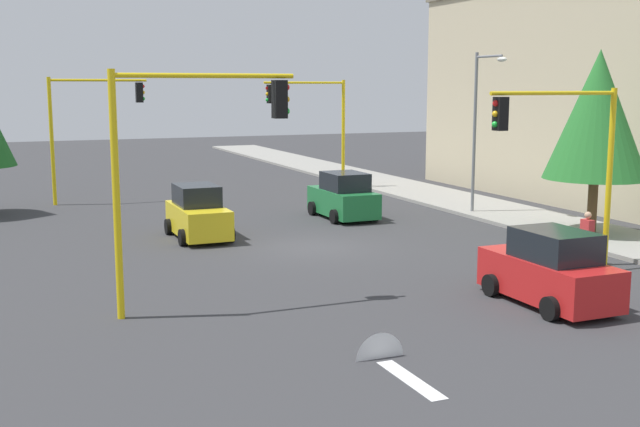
{
  "coord_description": "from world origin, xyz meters",
  "views": [
    {
      "loc": [
        24.96,
        -10.2,
        5.6
      ],
      "look_at": [
        0.0,
        0.26,
        1.2
      ],
      "focal_mm": 44.27,
      "sensor_mm": 36.0,
      "label": 1
    }
  ],
  "objects_px": {
    "street_lamp_curbside": "(480,115)",
    "car_yellow": "(198,214)",
    "traffic_signal_near_right": "(188,143)",
    "pedestrian_crossing": "(587,236)",
    "traffic_signal_far_right": "(89,115)",
    "car_green": "(343,197)",
    "traffic_signal_far_left": "(313,113)",
    "tree_roadside_near": "(597,115)",
    "traffic_signal_near_left": "(564,142)",
    "car_red": "(550,271)"
  },
  "relations": [
    {
      "from": "street_lamp_curbside",
      "to": "car_yellow",
      "type": "distance_m",
      "value": 12.92
    },
    {
      "from": "traffic_signal_near_right",
      "to": "pedestrian_crossing",
      "type": "relative_size",
      "value": 3.52
    },
    {
      "from": "traffic_signal_far_right",
      "to": "car_green",
      "type": "relative_size",
      "value": 1.55
    },
    {
      "from": "traffic_signal_far_left",
      "to": "tree_roadside_near",
      "type": "height_order",
      "value": "tree_roadside_near"
    },
    {
      "from": "pedestrian_crossing",
      "to": "car_yellow",
      "type": "bearing_deg",
      "value": -131.63
    },
    {
      "from": "traffic_signal_far_left",
      "to": "traffic_signal_far_right",
      "type": "xyz_separation_m",
      "value": [
        0.0,
        -11.48,
        0.06
      ]
    },
    {
      "from": "traffic_signal_near_right",
      "to": "car_yellow",
      "type": "bearing_deg",
      "value": 164.99
    },
    {
      "from": "traffic_signal_far_right",
      "to": "traffic_signal_near_right",
      "type": "bearing_deg",
      "value": 0.01
    },
    {
      "from": "traffic_signal_far_right",
      "to": "car_green",
      "type": "height_order",
      "value": "traffic_signal_far_right"
    },
    {
      "from": "pedestrian_crossing",
      "to": "traffic_signal_near_left",
      "type": "bearing_deg",
      "value": -79.36
    },
    {
      "from": "traffic_signal_near_right",
      "to": "traffic_signal_far_left",
      "type": "xyz_separation_m",
      "value": [
        -20.0,
        11.48,
        -0.06
      ]
    },
    {
      "from": "car_yellow",
      "to": "car_green",
      "type": "relative_size",
      "value": 0.98
    },
    {
      "from": "tree_roadside_near",
      "to": "car_red",
      "type": "distance_m",
      "value": 10.98
    },
    {
      "from": "traffic_signal_far_right",
      "to": "street_lamp_curbside",
      "type": "distance_m",
      "value": 18.2
    },
    {
      "from": "traffic_signal_near_left",
      "to": "car_yellow",
      "type": "bearing_deg",
      "value": -136.23
    },
    {
      "from": "car_red",
      "to": "traffic_signal_near_right",
      "type": "bearing_deg",
      "value": -109.33
    },
    {
      "from": "traffic_signal_near_left",
      "to": "pedestrian_crossing",
      "type": "relative_size",
      "value": 3.25
    },
    {
      "from": "street_lamp_curbside",
      "to": "car_green",
      "type": "height_order",
      "value": "street_lamp_curbside"
    },
    {
      "from": "traffic_signal_near_right",
      "to": "traffic_signal_far_left",
      "type": "bearing_deg",
      "value": 150.15
    },
    {
      "from": "pedestrian_crossing",
      "to": "traffic_signal_far_right",
      "type": "bearing_deg",
      "value": -147.26
    },
    {
      "from": "traffic_signal_near_right",
      "to": "car_red",
      "type": "bearing_deg",
      "value": 70.67
    },
    {
      "from": "traffic_signal_far_left",
      "to": "traffic_signal_near_left",
      "type": "relative_size",
      "value": 1.07
    },
    {
      "from": "traffic_signal_far_right",
      "to": "tree_roadside_near",
      "type": "relative_size",
      "value": 0.87
    },
    {
      "from": "traffic_signal_far_left",
      "to": "car_green",
      "type": "distance_m",
      "value": 9.56
    },
    {
      "from": "car_yellow",
      "to": "traffic_signal_far_right",
      "type": "bearing_deg",
      "value": -166.84
    },
    {
      "from": "traffic_signal_near_right",
      "to": "street_lamp_curbside",
      "type": "height_order",
      "value": "street_lamp_curbside"
    },
    {
      "from": "traffic_signal_near_right",
      "to": "car_green",
      "type": "xyz_separation_m",
      "value": [
        -11.29,
        9.31,
        -3.32
      ]
    },
    {
      "from": "traffic_signal_far_right",
      "to": "car_red",
      "type": "bearing_deg",
      "value": 20.56
    },
    {
      "from": "street_lamp_curbside",
      "to": "pedestrian_crossing",
      "type": "bearing_deg",
      "value": -13.45
    },
    {
      "from": "traffic_signal_near_right",
      "to": "traffic_signal_far_right",
      "type": "bearing_deg",
      "value": -179.99
    },
    {
      "from": "car_yellow",
      "to": "traffic_signal_near_left",
      "type": "bearing_deg",
      "value": 43.77
    },
    {
      "from": "traffic_signal_near_left",
      "to": "tree_roadside_near",
      "type": "relative_size",
      "value": 0.8
    },
    {
      "from": "traffic_signal_far_left",
      "to": "tree_roadside_near",
      "type": "xyz_separation_m",
      "value": [
        16.0,
        4.77,
        0.37
      ]
    },
    {
      "from": "street_lamp_curbside",
      "to": "car_green",
      "type": "bearing_deg",
      "value": -106.55
    },
    {
      "from": "traffic_signal_far_right",
      "to": "traffic_signal_near_left",
      "type": "bearing_deg",
      "value": 29.73
    },
    {
      "from": "pedestrian_crossing",
      "to": "street_lamp_curbside",
      "type": "bearing_deg",
      "value": 166.55
    },
    {
      "from": "street_lamp_curbside",
      "to": "car_yellow",
      "type": "bearing_deg",
      "value": -88.63
    },
    {
      "from": "traffic_signal_far_right",
      "to": "car_yellow",
      "type": "distance_m",
      "value": 11.47
    },
    {
      "from": "tree_roadside_near",
      "to": "pedestrian_crossing",
      "type": "distance_m",
      "value": 6.3
    },
    {
      "from": "car_red",
      "to": "pedestrian_crossing",
      "type": "relative_size",
      "value": 2.32
    },
    {
      "from": "traffic_signal_far_left",
      "to": "street_lamp_curbside",
      "type": "height_order",
      "value": "street_lamp_curbside"
    },
    {
      "from": "car_green",
      "to": "car_red",
      "type": "bearing_deg",
      "value": -2.69
    },
    {
      "from": "car_red",
      "to": "car_green",
      "type": "bearing_deg",
      "value": 177.31
    },
    {
      "from": "car_green",
      "to": "traffic_signal_far_right",
      "type": "bearing_deg",
      "value": -133.1
    },
    {
      "from": "street_lamp_curbside",
      "to": "car_red",
      "type": "xyz_separation_m",
      "value": [
        12.64,
        -6.31,
        -3.45
      ]
    },
    {
      "from": "traffic_signal_far_left",
      "to": "car_yellow",
      "type": "relative_size",
      "value": 1.56
    },
    {
      "from": "car_green",
      "to": "street_lamp_curbside",
      "type": "bearing_deg",
      "value": 73.45
    },
    {
      "from": "street_lamp_curbside",
      "to": "pedestrian_crossing",
      "type": "height_order",
      "value": "street_lamp_curbside"
    },
    {
      "from": "traffic_signal_near_left",
      "to": "car_green",
      "type": "relative_size",
      "value": 1.43
    },
    {
      "from": "traffic_signal_near_left",
      "to": "car_red",
      "type": "height_order",
      "value": "traffic_signal_near_left"
    }
  ]
}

